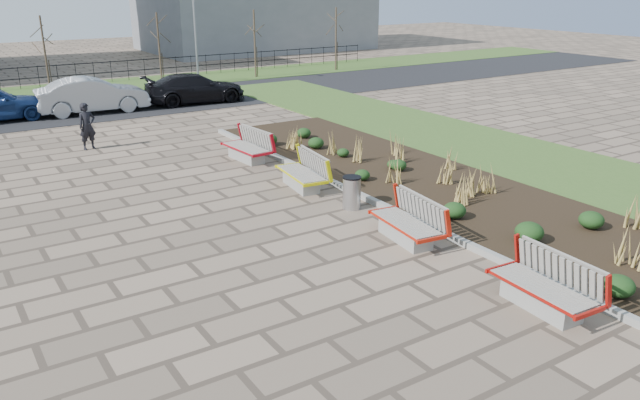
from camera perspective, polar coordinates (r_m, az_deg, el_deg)
ground at (r=11.73m, az=1.86°, el=-9.61°), size 120.00×120.00×0.00m
planting_bed at (r=18.93m, az=8.80°, el=1.87°), size 4.50×18.00×0.10m
planting_curb at (r=17.52m, az=3.08°, el=0.72°), size 0.16×18.00×0.15m
grass_verge_near at (r=22.29m, az=18.02°, el=3.73°), size 5.00×38.00×0.04m
grass_verge_far at (r=37.30m, az=-23.80°, el=9.07°), size 80.00×5.00×0.04m
road at (r=31.47m, az=-21.83°, el=7.66°), size 80.00×7.00×0.02m
bench_a at (r=12.07m, az=19.68°, el=-7.28°), size 1.03×2.15×1.00m
bench_b at (r=14.42m, az=7.84°, el=-1.86°), size 1.15×2.19×1.00m
bench_c at (r=17.96m, az=-1.77°, el=2.63°), size 1.17×2.20×1.00m
bench_d at (r=20.94m, az=-6.79°, el=4.95°), size 1.06×2.16×1.00m
litter_bin at (r=16.36m, az=2.92°, el=0.65°), size 0.48×0.48×0.85m
pedestrian at (r=23.61m, az=-20.51°, el=6.33°), size 0.66×0.49×1.66m
car_silver at (r=30.22m, az=-20.09°, el=8.99°), size 4.91×1.99×1.58m
car_black at (r=31.44m, az=-11.37°, el=9.99°), size 5.01×2.35×1.41m
tree_c at (r=35.57m, az=-23.81°, el=11.95°), size 1.40×1.40×4.00m
tree_d at (r=37.04m, az=-14.48°, el=13.20°), size 1.40×1.40×4.00m
tree_e at (r=39.38m, az=-5.98°, el=14.02°), size 1.40×1.40×4.00m
tree_f at (r=42.44m, az=1.47°, el=14.51°), size 1.40×1.40×4.00m
lamp_east at (r=37.18m, az=-11.35°, el=15.00°), size 0.24×0.60×6.00m
railing_fence at (r=38.68m, az=-24.33°, el=10.26°), size 44.00×0.10×1.20m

